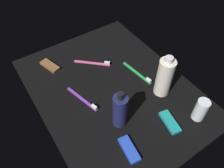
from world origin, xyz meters
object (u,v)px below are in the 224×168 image
object	(u,v)px
bodywash_bottle	(164,77)
toothbrush_purple	(84,100)
deodorant_stick	(201,110)
snack_bar_blue	(129,149)
snack_bar_teal	(170,122)
lotion_bottle	(120,111)
toothbrush_green	(138,74)
toothbrush_pink	(94,63)
snack_bar_brown	(50,66)

from	to	relation	value
bodywash_bottle	toothbrush_purple	distance (cm)	35.05
deodorant_stick	snack_bar_blue	xyz separation A→B (cm)	(-3.69, -31.20, -4.32)
snack_bar_blue	snack_bar_teal	size ratio (longest dim) A/B	1.00
toothbrush_purple	snack_bar_blue	world-z (taller)	toothbrush_purple
lotion_bottle	toothbrush_green	bearing A→B (deg)	126.26
toothbrush_purple	toothbrush_green	xyz separation A→B (cm)	(0.73, 28.89, 0.00)
lotion_bottle	snack_bar_blue	bearing A→B (deg)	-18.62
toothbrush_pink	snack_bar_brown	xyz separation A→B (cm)	(-9.94, -19.06, 0.14)
lotion_bottle	toothbrush_green	world-z (taller)	lotion_bottle
deodorant_stick	bodywash_bottle	bearing A→B (deg)	-170.17
toothbrush_pink	toothbrush_green	size ratio (longest dim) A/B	0.78
bodywash_bottle	toothbrush_green	world-z (taller)	bodywash_bottle
toothbrush_green	snack_bar_teal	world-z (taller)	toothbrush_green
bodywash_bottle	snack_bar_brown	xyz separation A→B (cm)	(-41.28, -34.50, -8.45)
lotion_bottle	toothbrush_green	xyz separation A→B (cm)	(-16.28, 22.20, -7.33)
snack_bar_brown	bodywash_bottle	bearing A→B (deg)	22.90
lotion_bottle	toothbrush_purple	bearing A→B (deg)	-158.53
lotion_bottle	toothbrush_pink	xyz separation A→B (cm)	(-34.08, 8.71, -7.33)
bodywash_bottle	deodorant_stick	bearing A→B (deg)	9.83
deodorant_stick	snack_bar_teal	distance (cm)	12.61
toothbrush_green	snack_bar_teal	distance (cm)	28.28
deodorant_stick	toothbrush_pink	xyz separation A→B (cm)	(-49.41, -18.57, -4.46)
toothbrush_green	snack_bar_brown	world-z (taller)	toothbrush_green
toothbrush_green	toothbrush_purple	bearing A→B (deg)	-91.45
toothbrush_pink	snack_bar_brown	size ratio (longest dim) A/B	1.35
lotion_bottle	snack_bar_blue	xyz separation A→B (cm)	(11.64, -3.92, -7.18)
deodorant_stick	toothbrush_pink	bearing A→B (deg)	-159.41
bodywash_bottle	snack_bar_teal	distance (cm)	18.27
lotion_bottle	toothbrush_purple	xyz separation A→B (cm)	(-17.02, -6.69, -7.33)
toothbrush_purple	toothbrush_green	bearing A→B (deg)	88.55
toothbrush_pink	deodorant_stick	bearing A→B (deg)	20.59
bodywash_bottle	toothbrush_green	xyz separation A→B (cm)	(-13.54, -1.94, -8.59)
snack_bar_brown	snack_bar_teal	distance (cm)	61.36
bodywash_bottle	deodorant_stick	size ratio (longest dim) A/B	1.98
snack_bar_brown	snack_bar_teal	size ratio (longest dim) A/B	1.00
toothbrush_pink	snack_bar_blue	distance (cm)	47.44
bodywash_bottle	snack_bar_brown	size ratio (longest dim) A/B	1.93
toothbrush_pink	snack_bar_teal	size ratio (longest dim) A/B	1.35
deodorant_stick	snack_bar_teal	size ratio (longest dim) A/B	0.97
deodorant_stick	snack_bar_brown	xyz separation A→B (cm)	(-59.35, -37.63, -4.32)
snack_bar_teal	toothbrush_pink	bearing A→B (deg)	-159.60
deodorant_stick	toothbrush_purple	distance (cm)	47.12
lotion_bottle	snack_bar_teal	size ratio (longest dim) A/B	1.75
toothbrush_pink	toothbrush_green	bearing A→B (deg)	37.16
lotion_bottle	bodywash_bottle	world-z (taller)	bodywash_bottle
lotion_bottle	snack_bar_teal	world-z (taller)	lotion_bottle
lotion_bottle	deodorant_stick	world-z (taller)	lotion_bottle
bodywash_bottle	toothbrush_pink	size ratio (longest dim) A/B	1.43
bodywash_bottle	snack_bar_teal	world-z (taller)	bodywash_bottle
deodorant_stick	toothbrush_green	distance (cm)	32.33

